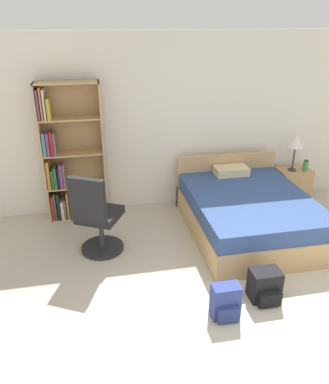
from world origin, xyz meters
name	(u,v)px	position (x,y,z in m)	size (l,w,h in m)	color
ground_plane	(288,353)	(0.00, 0.00, 0.00)	(14.00, 14.00, 0.00)	#BCB29E
wall_back	(196,122)	(0.00, 3.23, 1.30)	(9.00, 0.06, 2.60)	silver
bookshelf	(66,160)	(-1.97, 3.01, 0.91)	(0.85, 0.29, 1.99)	tan
bed	(247,211)	(0.46, 2.11, 0.30)	(1.58, 2.00, 0.83)	tan
office_chair	(97,218)	(-1.60, 1.93, 0.51)	(0.67, 0.71, 1.11)	#232326
nightstand	(292,183)	(1.62, 2.97, 0.25)	(0.53, 0.40, 0.51)	tan
table_lamp	(296,142)	(1.56, 2.94, 0.97)	(0.25, 0.25, 0.58)	#333333
water_bottle	(306,166)	(1.74, 2.87, 0.59)	(0.08, 0.08, 0.19)	#3F8C4C
backpack_black	(265,286)	(0.10, 0.72, 0.16)	(0.32, 0.29, 0.34)	black
backpack_blue	(226,302)	(-0.40, 0.55, 0.17)	(0.28, 0.22, 0.37)	navy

